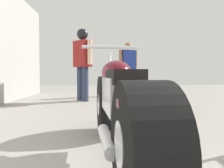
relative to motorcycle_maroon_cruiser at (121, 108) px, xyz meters
name	(u,v)px	position (x,y,z in m)	size (l,w,h in m)	color
ground_plane	(129,114)	(0.29, 1.90, -0.41)	(19.02, 19.02, 0.00)	gray
motorcycle_maroon_cruiser	(121,108)	(0.00, 0.00, 0.00)	(0.63, 2.14, 1.00)	black
mechanic_in_blue	(128,65)	(0.65, 5.18, 0.53)	(0.65, 0.41, 1.66)	#2D3851
mechanic_with_helmet	(83,58)	(-0.65, 3.80, 0.67)	(0.55, 0.60, 1.80)	#2D3851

